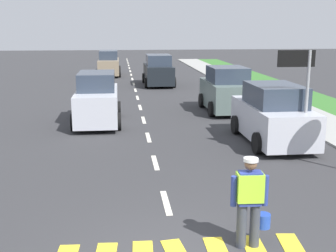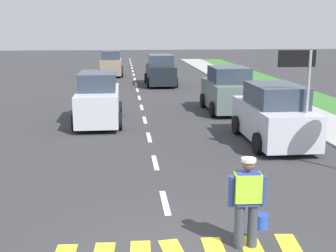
% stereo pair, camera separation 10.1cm
% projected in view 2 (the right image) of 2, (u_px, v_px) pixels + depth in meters
% --- Properties ---
extents(ground_plane, '(96.00, 96.00, 0.00)m').
position_uv_depth(ground_plane, '(137.00, 90.00, 27.65)').
color(ground_plane, '#333335').
extents(sidewalk_right, '(2.40, 72.00, 0.14)m').
position_uv_depth(sidewalk_right, '(325.00, 125.00, 17.70)').
color(sidewalk_right, '#9E9E99').
rests_on(sidewalk_right, ground).
extents(lane_center_line, '(0.14, 46.40, 0.01)m').
position_uv_depth(lane_center_line, '(135.00, 81.00, 31.72)').
color(lane_center_line, silver).
rests_on(lane_center_line, ground).
extents(road_worker, '(0.77, 0.37, 1.67)m').
position_uv_depth(road_worker, '(248.00, 198.00, 7.72)').
color(road_worker, '#383D4C').
rests_on(road_worker, ground).
extents(lane_direction_sign, '(1.16, 0.11, 3.20)m').
position_uv_depth(lane_direction_sign, '(301.00, 77.00, 13.18)').
color(lane_direction_sign, gray).
rests_on(lane_direction_sign, ground).
extents(car_parked_curbside, '(2.03, 4.25, 2.01)m').
position_uv_depth(car_parked_curbside, '(274.00, 116.00, 14.83)').
color(car_parked_curbside, silver).
rests_on(car_parked_curbside, ground).
extents(car_oncoming_third, '(1.88, 4.35, 2.00)m').
position_uv_depth(car_oncoming_third, '(111.00, 64.00, 35.33)').
color(car_oncoming_third, gray).
rests_on(car_oncoming_third, ground).
extents(car_outgoing_far, '(2.02, 4.25, 2.06)m').
position_uv_depth(car_outgoing_far, '(160.00, 71.00, 29.47)').
color(car_outgoing_far, black).
rests_on(car_outgoing_far, ground).
extents(car_parked_far, '(2.09, 3.81, 2.09)m').
position_uv_depth(car_parked_far, '(228.00, 91.00, 20.31)').
color(car_parked_far, slate).
rests_on(car_parked_far, ground).
extents(car_oncoming_lead, '(1.89, 4.18, 2.08)m').
position_uv_depth(car_oncoming_lead, '(98.00, 100.00, 17.85)').
color(car_oncoming_lead, silver).
rests_on(car_oncoming_lead, ground).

